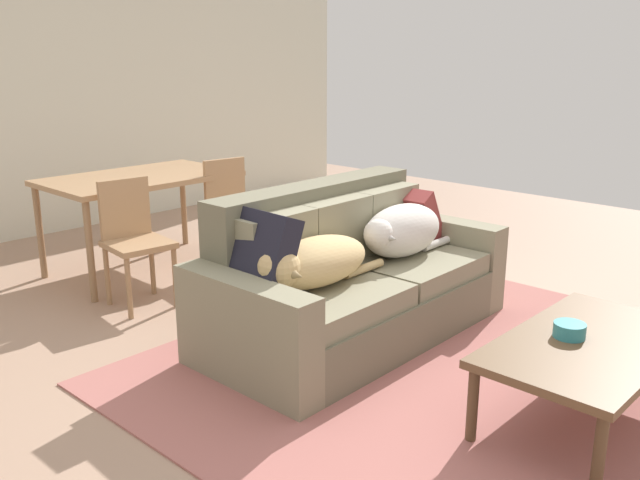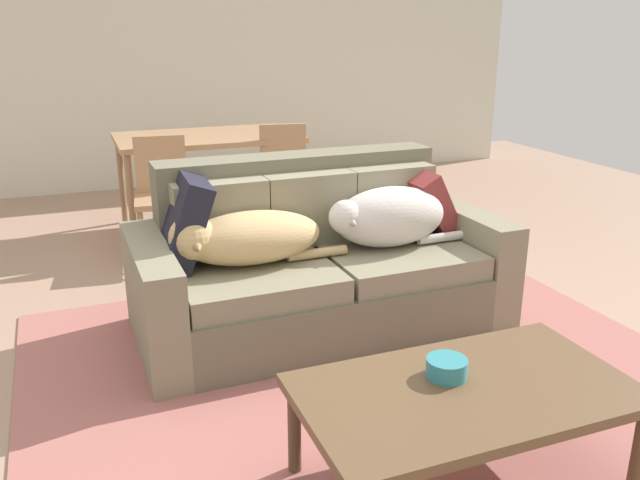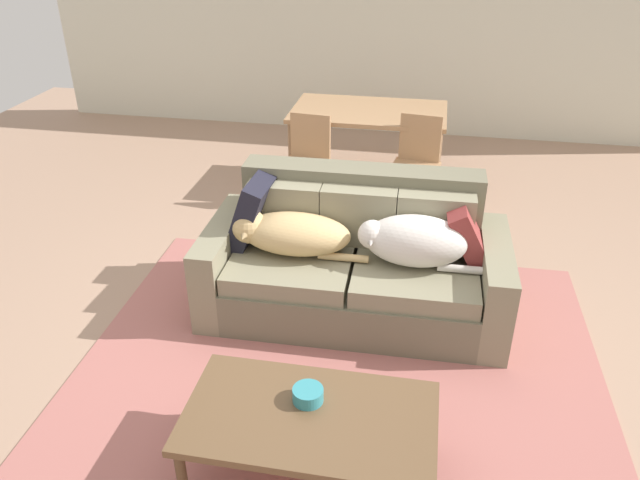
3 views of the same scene
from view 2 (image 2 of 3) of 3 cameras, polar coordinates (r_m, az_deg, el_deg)
ground_plane at (r=3.52m, az=-2.07°, el=-9.07°), size 10.00×10.00×0.00m
back_partition at (r=7.04m, az=-13.46°, el=15.60°), size 8.00×0.12×2.70m
area_rug at (r=3.18m, az=4.67°, el=-12.27°), size 3.20×2.91×0.01m
couch at (r=3.65m, az=-0.33°, el=-2.17°), size 2.02×0.98×0.92m
dog_on_left_cushion at (r=3.35m, az=-6.68°, el=0.19°), size 0.92×0.39×0.29m
dog_on_right_cushion at (r=3.62m, az=5.86°, el=2.02°), size 0.81×0.36×0.33m
throw_pillow_by_left_arm at (r=3.41m, az=-11.92°, el=1.57°), size 0.30×0.49×0.50m
throw_pillow_by_right_arm at (r=3.92m, az=9.19°, el=3.30°), size 0.32×0.41×0.41m
coffee_table at (r=2.43m, az=12.58°, el=-13.27°), size 1.19×0.67×0.41m
bowl_on_coffee_table at (r=2.44m, az=10.99°, el=-10.89°), size 0.15×0.15×0.07m
dining_table at (r=5.43m, az=-9.78°, el=8.30°), size 1.44×0.87×0.77m
dining_chair_near_left at (r=4.78m, az=-13.55°, el=4.14°), size 0.44×0.44×0.87m
dining_chair_near_right at (r=5.07m, az=-2.98°, el=5.57°), size 0.45×0.45×0.89m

